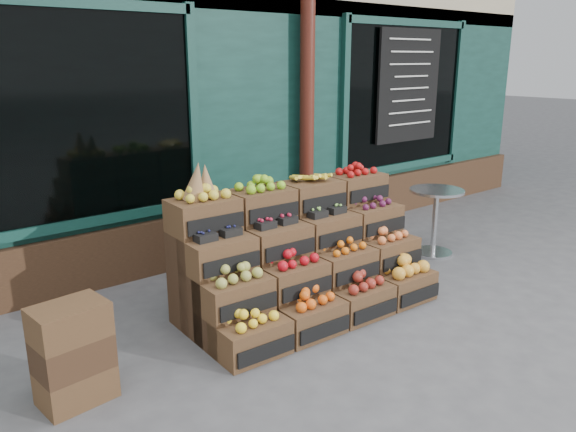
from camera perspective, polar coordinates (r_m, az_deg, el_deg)
ground at (r=5.27m, az=6.60°, el=-10.18°), size 60.00×60.00×0.00m
shop_facade at (r=9.06m, az=-17.50°, el=15.72°), size 12.00×6.24×4.80m
crate_display at (r=5.29m, az=1.43°, el=-4.66°), size 2.39×1.24×1.47m
spare_crates at (r=4.19m, az=-21.01°, el=-12.95°), size 0.51×0.38×0.72m
bistro_table at (r=6.91m, az=14.73°, el=0.19°), size 0.64×0.64×0.80m
shopkeeper at (r=6.54m, az=-22.48°, el=4.11°), size 0.84×0.59×2.22m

